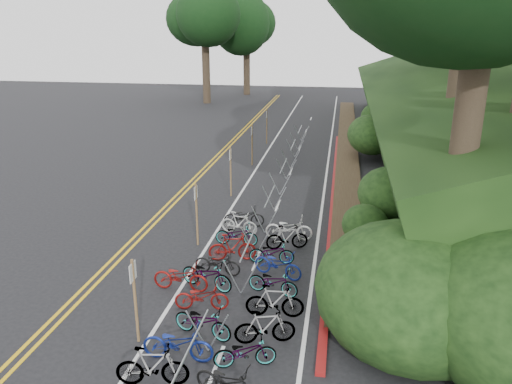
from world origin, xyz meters
TOP-DOWN VIEW (x-y plane):
  - ground at (0.00, 0.00)m, footprint 120.00×120.00m
  - road_markings at (0.63, 10.10)m, footprint 7.47×80.00m
  - red_curb at (5.70, 12.00)m, footprint 0.25×28.00m
  - embankment at (12.96, 19.04)m, footprint 14.30×48.14m
  - bike_rack_front at (2.75, -2.98)m, footprint 1.15×3.21m
  - bike_racks_rest at (3.00, 13.00)m, footprint 1.14×23.00m
  - signpost_near at (0.77, -1.36)m, footprint 0.08×0.40m
  - signposts_rest at (0.60, 14.00)m, footprint 0.08×18.40m
  - bike_front at (1.05, 1.49)m, footprint 0.72×1.86m
  - bike_valet at (2.93, 1.90)m, footprint 3.37×11.98m

SIDE VIEW (x-z plane):
  - ground at x=0.00m, z-range 0.00..0.00m
  - road_markings at x=0.63m, z-range 0.00..0.01m
  - red_curb at x=5.70m, z-range 0.00..0.10m
  - bike_valet at x=2.93m, z-range -0.06..1.00m
  - bike_front at x=1.05m, z-range 0.00..0.96m
  - bike_racks_rest at x=3.00m, z-range 0.27..1.44m
  - bike_rack_front at x=2.75m, z-range 0.28..1.47m
  - signpost_near at x=0.77m, z-range 0.18..2.62m
  - signposts_rest at x=0.60m, z-range 0.18..2.68m
  - embankment at x=12.96m, z-range -1.99..7.12m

